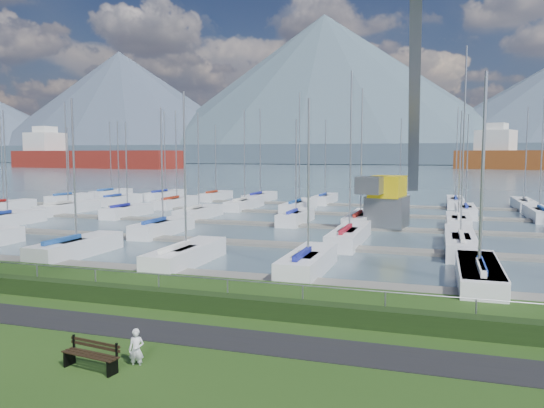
% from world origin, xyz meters
% --- Properties ---
extents(path, '(160.00, 2.00, 0.04)m').
position_xyz_m(path, '(0.00, -3.00, 0.01)').
color(path, black).
rests_on(path, grass).
extents(water, '(800.00, 540.00, 0.20)m').
position_xyz_m(water, '(0.00, 260.00, -0.40)').
color(water, '#4A5F6C').
extents(hedge, '(80.00, 0.70, 0.70)m').
position_xyz_m(hedge, '(0.00, -0.40, 0.35)').
color(hedge, black).
rests_on(hedge, grass).
extents(fence, '(80.00, 0.04, 0.04)m').
position_xyz_m(fence, '(0.00, 0.00, 1.20)').
color(fence, gray).
rests_on(fence, grass).
extents(foothill, '(900.00, 80.00, 12.00)m').
position_xyz_m(foothill, '(0.00, 330.00, 6.00)').
color(foothill, '#404F5E').
rests_on(foothill, water).
extents(mountains, '(1190.00, 360.00, 115.00)m').
position_xyz_m(mountains, '(7.35, 404.62, 46.68)').
color(mountains, '#49576B').
rests_on(mountains, water).
extents(docks, '(90.00, 41.60, 0.25)m').
position_xyz_m(docks, '(0.00, 26.00, -0.22)').
color(docks, slate).
rests_on(docks, water).
extents(bench_right, '(1.84, 0.67, 0.85)m').
position_xyz_m(bench_right, '(0.53, -6.44, 0.42)').
color(bench_right, black).
rests_on(bench_right, grass).
extents(person, '(0.50, 0.39, 1.22)m').
position_xyz_m(person, '(1.57, -5.80, 0.61)').
color(person, silver).
rests_on(person, grass).
extents(crane, '(4.82, 13.35, 22.35)m').
position_xyz_m(crane, '(5.98, 28.03, 5.33)').
color(crane, slate).
rests_on(crane, water).
extents(cargo_ship_west, '(86.79, 28.75, 21.50)m').
position_xyz_m(cargo_ship_west, '(-144.07, 186.65, 3.69)').
color(cargo_ship_west, maroon).
rests_on(cargo_ship_west, water).
extents(sailboat_fleet, '(74.30, 49.46, 13.48)m').
position_xyz_m(sailboat_fleet, '(-2.09, 28.88, 5.34)').
color(sailboat_fleet, navy).
rests_on(sailboat_fleet, water).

